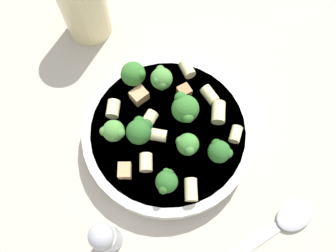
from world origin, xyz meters
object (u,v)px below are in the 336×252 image
Objects in this scene: rigatoni_8 at (191,190)px; rigatoni_3 at (236,134)px; broccoli_floret_4 at (185,109)px; rigatoni_1 at (210,95)px; rigatoni_2 at (218,112)px; broccoli_floret_2 at (140,130)px; rigatoni_0 at (159,135)px; broccoli_floret_6 at (133,74)px; rigatoni_6 at (187,69)px; broccoli_floret_7 at (220,151)px; pepper_shaker at (105,238)px; broccoli_floret_3 at (167,181)px; rigatoni_5 at (113,109)px; broccoli_floret_1 at (113,131)px; spoon at (282,224)px; rigatoni_7 at (149,120)px; broccoli_floret_5 at (187,145)px; chicken_chunk_0 at (184,91)px; rigatoni_4 at (146,163)px; broccoli_floret_0 at (164,79)px; pasta_bowl at (168,132)px; chicken_chunk_2 at (125,171)px; chicken_chunk_1 at (139,95)px; drinking_glass at (84,6)px.

rigatoni_3 is at bearing -47.63° from rigatoni_8.
rigatoni_8 is (-0.10, 0.01, -0.02)m from broccoli_floret_4.
rigatoni_2 is (-0.03, -0.01, 0.00)m from rigatoni_1.
broccoli_floret_2 reaches higher than rigatoni_0.
broccoli_floret_6 is 0.08m from rigatoni_6.
pepper_shaker is at bearing 118.46° from broccoli_floret_7.
broccoli_floret_4 reaches higher than rigatoni_1.
broccoli_floret_3 is 1.33× the size of rigatoni_6.
rigatoni_5 is (0.02, 0.14, -0.00)m from rigatoni_2.
rigatoni_1 and rigatoni_6 have the same top height.
spoon is (-0.14, -0.20, -0.04)m from broccoli_floret_1.
rigatoni_1 is at bearing -73.55° from rigatoni_7.
broccoli_floret_3 is at bearing -178.42° from rigatoni_0.
broccoli_floret_1 reaches higher than rigatoni_2.
broccoli_floret_1 is at bearing 70.89° from broccoli_floret_5.
broccoli_floret_5 reaches higher than chicken_chunk_0.
rigatoni_4 is 0.06m from rigatoni_7.
rigatoni_3 is 0.20m from pepper_shaker.
broccoli_floret_0 reaches higher than rigatoni_7.
broccoli_floret_7 is at bearing -110.14° from broccoli_floret_1.
rigatoni_8 is (-0.09, -0.02, 0.02)m from pasta_bowl.
broccoli_floret_4 is 2.20× the size of chicken_chunk_2.
broccoli_floret_3 is 0.20× the size of spoon.
broccoli_floret_5 is 1.66× the size of chicken_chunk_2.
broccoli_floret_1 reaches higher than rigatoni_0.
rigatoni_4 is at bearing -178.57° from broccoli_floret_6.
broccoli_floret_4 reaches higher than broccoli_floret_7.
broccoli_floret_2 is 0.05m from rigatoni_5.
rigatoni_7 is 0.88× the size of rigatoni_8.
broccoli_floret_7 is 1.88× the size of chicken_chunk_2.
chicken_chunk_1 is at bearing 17.26° from rigatoni_0.
rigatoni_4 is at bearing 36.85° from broccoli_floret_3.
rigatoni_3 is at bearing -121.19° from broccoli_floret_4.
pepper_shaker is (-0.17, 0.15, 0.00)m from rigatoni_1.
drinking_glass is at bearing 17.21° from broccoli_floret_3.
broccoli_floret_5 is 1.19× the size of rigatoni_8.
chicken_chunk_2 is (-0.02, 0.08, -0.01)m from broccoli_floret_5.
rigatoni_7 is at bearing -168.03° from broccoli_floret_6.
broccoli_floret_1 reaches higher than chicken_chunk_1.
broccoli_floret_3 reaches higher than pasta_bowl.
broccoli_floret_3 is 0.16m from spoon.
broccoli_floret_7 is (-0.12, -0.09, -0.00)m from broccoli_floret_6.
broccoli_floret_6 is 0.13m from rigatoni_2.
rigatoni_5 is at bearing 27.65° from broccoli_floret_3.
broccoli_floret_0 is at bearing 23.96° from broccoli_floret_4.
rigatoni_8 reaches higher than pasta_bowl.
spoon is at bearing -152.84° from chicken_chunk_0.
rigatoni_6 is at bearing -40.19° from broccoli_floret_2.
broccoli_floret_0 is at bearing 10.32° from broccoli_floret_5.
broccoli_floret_0 is 1.21× the size of broccoli_floret_1.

